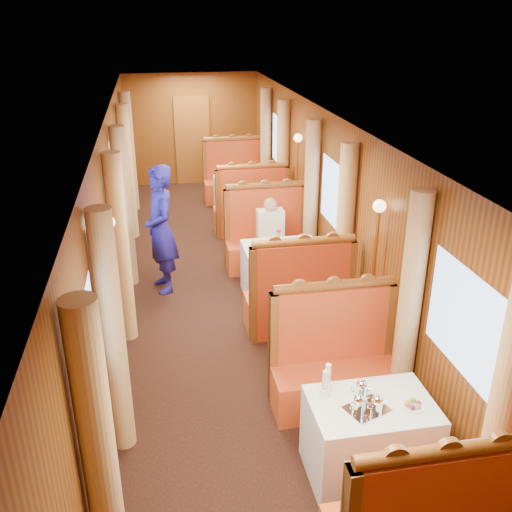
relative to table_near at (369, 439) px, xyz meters
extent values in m
cube|color=brown|center=(-0.75, 9.47, 0.62)|extent=(0.80, 0.04, 2.00)
cube|color=white|center=(0.00, 0.00, 0.00)|extent=(1.05, 0.72, 0.75)
cube|color=#AD1F13|center=(0.00, -1.17, 0.48)|extent=(1.30, 0.12, 0.80)
cylinder|color=brown|center=(0.00, -1.17, 0.92)|extent=(1.23, 0.10, 0.10)
cube|color=#AD1F13|center=(0.00, 0.95, -0.15)|extent=(1.30, 0.55, 0.45)
cube|color=#AD1F13|center=(0.00, 1.17, 0.48)|extent=(1.30, 0.12, 0.80)
cylinder|color=brown|center=(0.00, 1.17, 0.92)|extent=(1.23, 0.10, 0.10)
cube|color=white|center=(0.00, 3.50, 0.00)|extent=(1.05, 0.72, 0.75)
cube|color=#AD1F13|center=(0.00, 2.55, -0.15)|extent=(1.30, 0.55, 0.45)
cube|color=#AD1F13|center=(0.00, 2.33, 0.48)|extent=(1.30, 0.12, 0.80)
cylinder|color=brown|center=(0.00, 2.33, 0.92)|extent=(1.23, 0.10, 0.10)
cube|color=#AD1F13|center=(0.00, 4.45, -0.15)|extent=(1.30, 0.55, 0.45)
cube|color=#AD1F13|center=(0.00, 4.67, 0.48)|extent=(1.30, 0.12, 0.80)
cylinder|color=brown|center=(0.00, 4.67, 0.92)|extent=(1.23, 0.10, 0.10)
cube|color=white|center=(0.00, 7.00, 0.00)|extent=(1.05, 0.72, 0.75)
cube|color=#AD1F13|center=(0.00, 6.05, -0.15)|extent=(1.30, 0.55, 0.45)
cube|color=#AD1F13|center=(0.00, 5.83, 0.48)|extent=(1.30, 0.12, 0.80)
cylinder|color=brown|center=(0.00, 5.83, 0.92)|extent=(1.23, 0.10, 0.10)
cube|color=#AD1F13|center=(0.00, 7.95, -0.15)|extent=(1.30, 0.55, 0.45)
cube|color=#AD1F13|center=(0.00, 8.16, 0.48)|extent=(1.30, 0.12, 0.80)
cylinder|color=brown|center=(0.00, 8.16, 0.92)|extent=(1.23, 0.10, 0.10)
cube|color=silver|center=(-0.08, -0.07, 0.38)|extent=(0.41, 0.36, 0.01)
cylinder|color=white|center=(0.31, -0.10, 0.38)|extent=(0.20, 0.20, 0.01)
cylinder|color=white|center=(-0.38, 0.16, 0.42)|extent=(0.08, 0.08, 0.08)
cylinder|color=white|center=(-0.38, 0.16, 0.55)|extent=(0.05, 0.05, 0.18)
cylinder|color=white|center=(-0.32, 0.25, 0.42)|extent=(0.08, 0.08, 0.08)
cylinder|color=white|center=(-0.32, 0.25, 0.55)|extent=(0.05, 0.05, 0.18)
cylinder|color=silver|center=(-0.04, 3.51, 0.45)|extent=(0.06, 0.06, 0.14)
cylinder|color=silver|center=(-0.04, 6.97, 0.45)|extent=(0.06, 0.06, 0.14)
cylinder|color=tan|center=(-2.13, -0.78, 0.80)|extent=(0.22, 0.22, 2.35)
cylinder|color=tan|center=(-2.13, 0.78, 0.80)|extent=(0.22, 0.22, 2.35)
cylinder|color=tan|center=(0.63, -0.78, 0.80)|extent=(0.22, 0.22, 2.35)
cylinder|color=tan|center=(0.63, 0.78, 0.80)|extent=(0.22, 0.22, 2.35)
cylinder|color=tan|center=(-2.13, 2.72, 0.80)|extent=(0.22, 0.22, 2.35)
cylinder|color=tan|center=(-2.13, 4.28, 0.80)|extent=(0.22, 0.22, 2.35)
cylinder|color=tan|center=(0.63, 2.72, 0.80)|extent=(0.22, 0.22, 2.35)
cylinder|color=tan|center=(0.63, 4.28, 0.80)|extent=(0.22, 0.22, 2.35)
cylinder|color=tan|center=(-2.13, 6.22, 0.80)|extent=(0.22, 0.22, 2.35)
cylinder|color=tan|center=(-2.13, 7.78, 0.80)|extent=(0.22, 0.22, 2.35)
cylinder|color=tan|center=(0.63, 6.22, 0.80)|extent=(0.22, 0.22, 2.35)
cylinder|color=tan|center=(0.63, 7.78, 0.80)|extent=(0.22, 0.22, 2.35)
cylinder|color=#BF8C3F|center=(-2.15, 1.75, 0.55)|extent=(0.04, 0.04, 1.85)
sphere|color=#FFD18C|center=(-2.15, 1.75, 1.50)|extent=(0.14, 0.14, 0.14)
cylinder|color=#BF8C3F|center=(0.65, 1.75, 0.55)|extent=(0.04, 0.04, 1.85)
sphere|color=#FFD18C|center=(0.65, 1.75, 1.50)|extent=(0.14, 0.14, 0.14)
cylinder|color=#BF8C3F|center=(-2.15, 5.25, 0.55)|extent=(0.04, 0.04, 1.85)
sphere|color=#FFD18C|center=(-2.15, 5.25, 1.50)|extent=(0.14, 0.14, 0.14)
cylinder|color=#BF8C3F|center=(0.65, 5.25, 0.55)|extent=(0.04, 0.04, 1.85)
sphere|color=#FFD18C|center=(0.65, 5.25, 1.50)|extent=(0.14, 0.14, 0.14)
imported|color=navy|center=(-1.64, 4.00, 0.55)|extent=(0.59, 0.76, 1.85)
cube|color=beige|center=(0.00, 4.27, 0.38)|extent=(0.40, 0.24, 0.55)
sphere|color=tan|center=(0.00, 4.27, 0.74)|extent=(0.20, 0.20, 0.20)
cube|color=beige|center=(0.00, 4.10, 0.15)|extent=(0.36, 0.30, 0.14)
camera|label=1|loc=(-1.67, -3.65, 3.43)|focal=40.00mm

